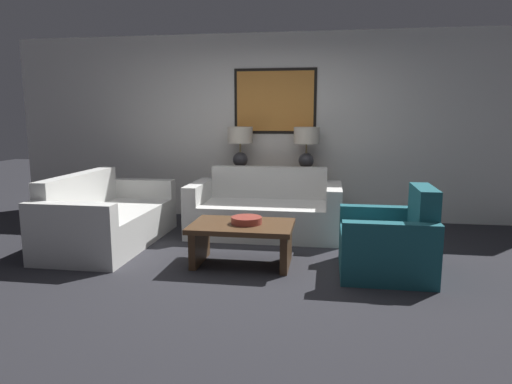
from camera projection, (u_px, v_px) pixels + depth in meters
ground_plane at (248, 266)px, 4.59m from camera, size 20.00×20.00×0.00m
back_wall at (275, 127)px, 6.62m from camera, size 7.89×0.12×2.65m
console_table at (273, 195)px, 6.51m from camera, size 1.39×0.39×0.74m
table_lamp_left at (240, 142)px, 6.46m from camera, size 0.36×0.36×0.60m
table_lamp_right at (306, 142)px, 6.31m from camera, size 0.36×0.36×0.60m
couch_by_back_wall at (266, 212)px, 5.81m from camera, size 1.89×0.95×0.83m
couch_by_side at (107, 220)px, 5.35m from camera, size 0.95×1.89×0.83m
coffee_table at (242, 235)px, 4.60m from camera, size 1.02×0.69×0.42m
decorative_bowl at (247, 220)px, 4.58m from camera, size 0.31×0.31×0.07m
armchair_near_back_wall at (389, 244)px, 4.35m from camera, size 0.84×0.88×0.85m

